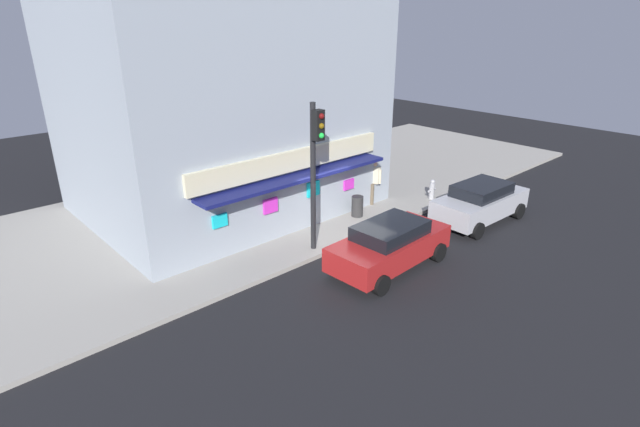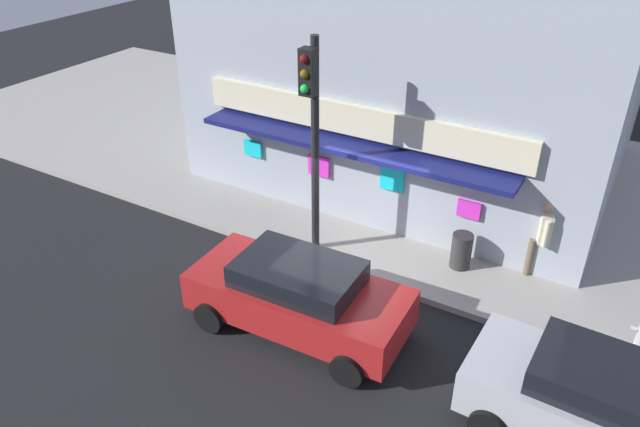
% 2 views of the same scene
% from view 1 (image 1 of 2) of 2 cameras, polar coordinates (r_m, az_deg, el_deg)
% --- Properties ---
extents(ground_plane, '(53.45, 53.45, 0.00)m').
position_cam_1_polar(ground_plane, '(17.33, 3.11, -3.91)').
color(ground_plane, black).
extents(sidewalk, '(35.63, 11.08, 0.15)m').
position_cam_1_polar(sidewalk, '(21.21, -7.59, 1.18)').
color(sidewalk, '#A39E93').
rests_on(sidewalk, ground_plane).
extents(corner_building, '(10.83, 9.32, 8.24)m').
position_cam_1_polar(corner_building, '(20.17, -11.26, 12.24)').
color(corner_building, '#9EA8B2').
rests_on(corner_building, sidewalk).
extents(traffic_light, '(0.32, 0.58, 4.98)m').
position_cam_1_polar(traffic_light, '(15.66, -0.57, 6.37)').
color(traffic_light, black).
rests_on(traffic_light, sidewalk).
extents(fire_hydrant, '(0.48, 0.24, 0.89)m').
position_cam_1_polar(fire_hydrant, '(21.73, 12.92, 2.74)').
color(fire_hydrant, '#B2B2B7').
rests_on(fire_hydrant, sidewalk).
extents(trash_can, '(0.46, 0.46, 0.83)m').
position_cam_1_polar(trash_can, '(19.41, 4.38, 0.85)').
color(trash_can, '#2D2D2D').
rests_on(trash_can, sidewalk).
extents(pedestrian, '(0.53, 0.61, 1.84)m').
position_cam_1_polar(pedestrian, '(20.62, 6.34, 3.89)').
color(pedestrian, brown).
rests_on(pedestrian, sidewalk).
extents(parked_car_red, '(4.37, 2.16, 1.54)m').
position_cam_1_polar(parked_car_red, '(15.78, 8.11, -3.59)').
color(parked_car_red, '#AD1E1E').
rests_on(parked_car_red, ground_plane).
extents(parked_car_silver, '(4.26, 2.10, 1.56)m').
position_cam_1_polar(parked_car_silver, '(20.10, 18.18, 1.30)').
color(parked_car_silver, '#B7B7BC').
rests_on(parked_car_silver, ground_plane).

